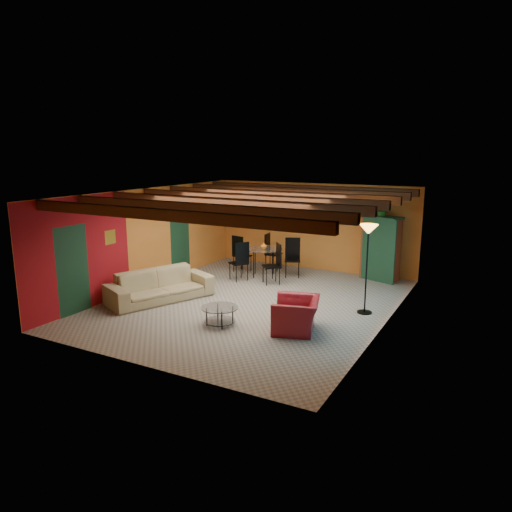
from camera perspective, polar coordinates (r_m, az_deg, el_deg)
The scene contains 11 objects.
room at distance 11.49m, azimuth -0.21°, elevation 5.82°, with size 6.52×8.01×2.71m.
sofa at distance 12.25m, azimuth -11.34°, elevation -3.46°, with size 2.61×1.02×0.76m, color #958760.
armchair at distance 10.08m, azimuth 4.81°, elevation -6.96°, with size 1.06×0.93×0.69m, color maroon.
coffee_table at distance 10.43m, azimuth -4.33°, elevation -7.10°, with size 0.80×0.80×0.41m, color white, non-canonical shape.
dining_table at distance 14.26m, azimuth 0.92°, elevation -0.14°, with size 2.23×2.23×1.16m, color silver, non-canonical shape.
armoire at distance 14.28m, azimuth 14.58°, elevation 0.80°, with size 1.03×0.50×1.80m, color brown.
floor_lamp at distance 11.19m, azimuth 13.01°, elevation -1.55°, with size 0.43×0.43×2.08m, color black, non-canonical shape.
ceiling_fan at distance 11.39m, azimuth -0.48°, elevation 5.76°, with size 1.50×1.50×0.44m, color #472614, non-canonical shape.
painting at distance 15.40m, azimuth 3.69°, elevation 4.83°, with size 1.05×0.03×0.65m, color black.
potted_plant at distance 14.10m, azimuth 14.84°, elevation 5.34°, with size 0.43×0.37×0.48m, color #26661E.
vase at distance 14.12m, azimuth 0.93°, elevation 2.53°, with size 0.18×0.18×0.19m, color orange.
Camera 1 is at (5.44, -9.92, 3.70)m, focal length 33.65 mm.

